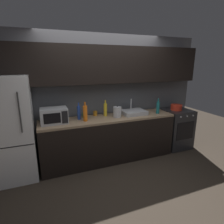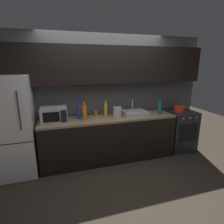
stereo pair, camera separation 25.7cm
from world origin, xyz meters
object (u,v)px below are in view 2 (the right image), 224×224
(wine_bottle_yellow, at_px, (106,109))
(mug_green, at_px, (85,114))
(microwave, at_px, (54,114))
(kettle, at_px, (117,112))
(oven_range, at_px, (179,130))
(wine_bottle_teal, at_px, (160,108))
(wine_bottle_orange, at_px, (85,113))
(cooking_pot, at_px, (180,108))
(mug_amber, at_px, (96,113))
(wine_bottle_blue, at_px, (79,112))
(refrigerator, at_px, (13,127))

(wine_bottle_yellow, relative_size, mug_green, 3.64)
(microwave, distance_m, kettle, 1.19)
(oven_range, bearing_deg, kettle, -178.47)
(wine_bottle_teal, distance_m, wine_bottle_yellow, 1.12)
(oven_range, height_order, microwave, microwave)
(wine_bottle_yellow, bearing_deg, wine_bottle_orange, -158.12)
(wine_bottle_teal, bearing_deg, oven_range, 8.92)
(oven_range, xyz_separation_m, wine_bottle_orange, (-2.16, -0.07, 0.60))
(microwave, distance_m, wine_bottle_orange, 0.55)
(wine_bottle_teal, relative_size, cooking_pot, 1.27)
(wine_bottle_teal, relative_size, mug_amber, 3.30)
(microwave, xyz_separation_m, wine_bottle_blue, (0.45, 0.05, -0.00))
(kettle, xyz_separation_m, mug_amber, (-0.38, 0.25, -0.06))
(kettle, distance_m, mug_amber, 0.46)
(microwave, height_order, wine_bottle_orange, wine_bottle_orange)
(refrigerator, distance_m, wine_bottle_blue, 1.15)
(mug_amber, bearing_deg, oven_range, -6.46)
(microwave, relative_size, mug_green, 5.18)
(kettle, relative_size, wine_bottle_blue, 0.71)
(mug_amber, bearing_deg, mug_green, -172.78)
(microwave, bearing_deg, kettle, -2.91)
(refrigerator, bearing_deg, wine_bottle_blue, 3.70)
(wine_bottle_yellow, relative_size, cooking_pot, 1.28)
(microwave, distance_m, mug_green, 0.61)
(wine_bottle_blue, xyz_separation_m, cooking_pot, (2.21, -0.07, -0.07))
(wine_bottle_teal, bearing_deg, mug_green, 169.50)
(wine_bottle_teal, height_order, cooking_pot, wine_bottle_teal)
(microwave, bearing_deg, mug_green, 15.91)
(wine_bottle_teal, relative_size, wine_bottle_orange, 0.91)
(refrigerator, xyz_separation_m, mug_amber, (1.49, 0.21, 0.07))
(oven_range, relative_size, mug_green, 10.13)
(refrigerator, distance_m, wine_bottle_yellow, 1.68)
(refrigerator, height_order, microwave, refrigerator)
(kettle, xyz_separation_m, wine_bottle_teal, (0.91, -0.05, 0.03))
(wine_bottle_yellow, bearing_deg, mug_amber, 151.86)
(refrigerator, bearing_deg, oven_range, -0.02)
(kettle, height_order, wine_bottle_teal, wine_bottle_teal)
(wine_bottle_teal, bearing_deg, wine_bottle_blue, 174.08)
(kettle, relative_size, mug_amber, 2.37)
(wine_bottle_orange, relative_size, mug_amber, 3.64)
(oven_range, bearing_deg, microwave, 179.58)
(cooking_pot, bearing_deg, microwave, 179.61)
(microwave, relative_size, mug_amber, 4.75)
(oven_range, relative_size, microwave, 1.96)
(mug_amber, bearing_deg, cooking_pot, -6.56)
(wine_bottle_orange, bearing_deg, wine_bottle_blue, 122.59)
(wine_bottle_yellow, bearing_deg, cooking_pot, -3.94)
(mug_amber, bearing_deg, wine_bottle_teal, -13.57)
(microwave, xyz_separation_m, wine_bottle_yellow, (0.99, 0.10, -0.00))
(wine_bottle_orange, xyz_separation_m, wine_bottle_blue, (-0.09, 0.14, -0.01))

